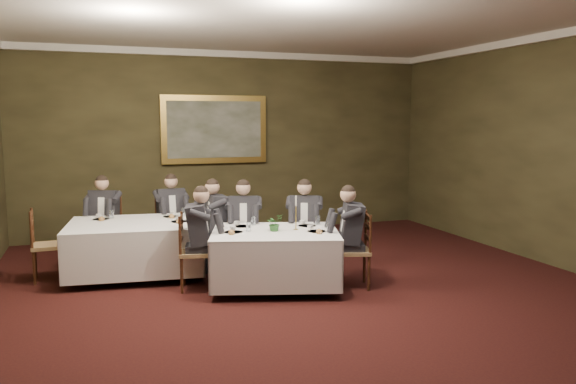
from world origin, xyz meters
TOP-DOWN VIEW (x-y plane):
  - ground at (0.00, 0.00)m, footprint 10.00×10.00m
  - back_wall at (0.00, 5.00)m, footprint 8.00×0.10m
  - crown_molding at (0.00, 0.00)m, footprint 8.00×10.00m
  - table_main at (-0.32, 1.16)m, footprint 1.95×1.69m
  - table_second at (-2.01, 2.38)m, footprint 2.02×1.63m
  - chair_main_backleft at (-0.50, 2.10)m, footprint 0.54×0.52m
  - diner_main_backleft at (-0.50, 2.09)m, footprint 0.52×0.57m
  - chair_main_backright at (0.35, 1.84)m, footprint 0.57×0.56m
  - diner_main_backright at (0.34, 1.83)m, footprint 0.55×0.60m
  - chair_main_endleft at (-1.32, 1.46)m, footprint 0.50×0.52m
  - diner_main_endleft at (-1.31, 1.46)m, footprint 0.55×0.49m
  - chair_main_endright at (0.68, 0.85)m, footprint 0.54×0.55m
  - diner_main_endright at (0.67, 0.86)m, footprint 0.58×0.53m
  - chair_sec_backleft at (-2.40, 3.39)m, footprint 0.56×0.55m
  - diner_sec_backleft at (-2.40, 3.38)m, footprint 0.55×0.59m
  - chair_sec_backright at (-1.40, 3.28)m, footprint 0.48×0.46m
  - diner_sec_backright at (-1.40, 3.27)m, footprint 0.45×0.52m
  - chair_sec_endright at (-0.83, 2.25)m, footprint 0.43×0.45m
  - diner_sec_endright at (-0.85, 2.25)m, footprint 0.49×0.43m
  - chair_sec_endleft at (-3.19, 2.52)m, footprint 0.44×0.46m
  - centerpiece at (-0.33, 1.16)m, footprint 0.27×0.25m
  - candlestick at (-0.03, 1.15)m, footprint 0.07×0.07m
  - place_setting_table_main at (-0.59, 1.64)m, footprint 0.33×0.31m
  - place_setting_table_second at (-2.41, 2.86)m, footprint 0.33×0.31m
  - painting at (-0.32, 4.94)m, footprint 2.03×0.09m

SIDE VIEW (x-z plane):
  - ground at x=0.00m, z-range 0.00..0.00m
  - chair_main_backleft at x=-0.50m, z-range -0.22..0.78m
  - chair_main_backright at x=0.35m, z-range -0.22..0.78m
  - chair_main_endleft at x=-1.32m, z-range -0.22..0.78m
  - chair_main_endright at x=0.68m, z-range -0.22..0.78m
  - chair_sec_backleft at x=-2.40m, z-range -0.22..0.78m
  - chair_sec_backright at x=-1.40m, z-range -0.22..0.78m
  - chair_sec_endright at x=-0.83m, z-range -0.22..0.78m
  - chair_sec_endleft at x=-3.19m, z-range -0.22..0.78m
  - table_main at x=-0.32m, z-range 0.12..0.78m
  - table_second at x=-2.01m, z-range 0.12..0.78m
  - diner_main_backleft at x=-0.50m, z-range -0.16..1.19m
  - diner_main_backright at x=0.34m, z-range -0.16..1.19m
  - diner_main_endleft at x=-1.31m, z-range -0.16..1.19m
  - diner_main_endright at x=0.67m, z-range -0.16..1.19m
  - diner_sec_backleft at x=-2.40m, z-range -0.16..1.19m
  - diner_sec_backright at x=-1.40m, z-range -0.16..1.19m
  - diner_sec_endright at x=-0.85m, z-range -0.16..1.19m
  - place_setting_table_main at x=-0.59m, z-range 0.73..0.87m
  - place_setting_table_second at x=-2.41m, z-range 0.73..0.87m
  - centerpiece at x=-0.33m, z-range 0.77..1.00m
  - candlestick at x=-0.03m, z-range 0.70..1.17m
  - back_wall at x=0.00m, z-range 0.00..3.50m
  - painting at x=-0.32m, z-range 1.37..2.66m
  - crown_molding at x=0.00m, z-range 3.38..3.50m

